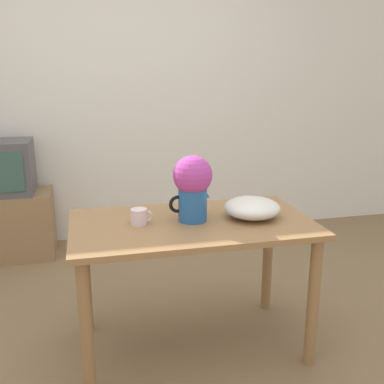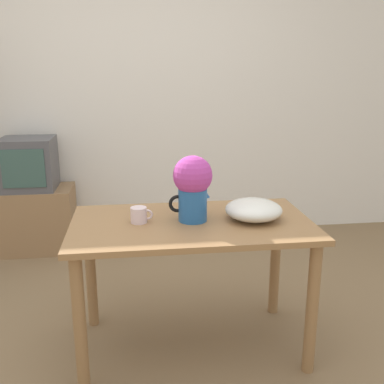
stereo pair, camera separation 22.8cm
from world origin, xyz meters
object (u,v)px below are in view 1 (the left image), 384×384
at_px(white_bowl, 252,208).
at_px(tv_set, 5,167).
at_px(flower_vase, 193,184).
at_px(coffee_mug, 140,217).

height_order(white_bowl, tv_set, tv_set).
bearing_deg(flower_vase, white_bowl, -4.32).
distance_m(flower_vase, coffee_mug, 0.31).
relative_size(coffee_mug, tv_set, 0.27).
relative_size(flower_vase, white_bowl, 1.15).
height_order(coffee_mug, tv_set, tv_set).
bearing_deg(flower_vase, coffee_mug, 179.48).
bearing_deg(coffee_mug, flower_vase, -0.52).
distance_m(white_bowl, tv_set, 2.13).
height_order(flower_vase, coffee_mug, flower_vase).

